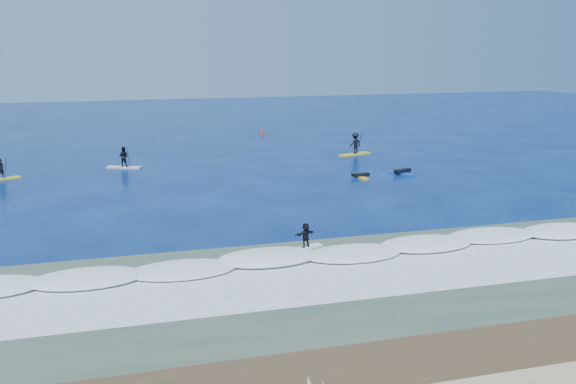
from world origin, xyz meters
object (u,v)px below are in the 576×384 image
object	(u,v)px
prone_paddler_far	(402,172)
sup_paddler_left	(1,172)
marker_buoy	(262,132)
sup_paddler_center	(124,159)
sup_paddler_right	(355,145)
wave_surfer	(306,237)
prone_paddler_near	(360,176)

from	to	relation	value
prone_paddler_far	sup_paddler_left	bearing A→B (deg)	55.64
sup_paddler_left	marker_buoy	xyz separation A→B (m)	(24.10, 17.95, -0.25)
sup_paddler_center	sup_paddler_right	world-z (taller)	sup_paddler_right
sup_paddler_left	wave_surfer	size ratio (longest dim) A/B	1.44
wave_surfer	marker_buoy	bearing A→B (deg)	59.94
sup_paddler_left	prone_paddler_near	distance (m)	26.55
marker_buoy	prone_paddler_near	bearing A→B (deg)	-86.14
prone_paddler_far	marker_buoy	xyz separation A→B (m)	(-5.27, 24.00, 0.16)
prone_paddler_near	marker_buoy	xyz separation A→B (m)	(-1.65, 24.44, 0.19)
sup_paddler_center	marker_buoy	distance (m)	21.83
sup_paddler_center	sup_paddler_right	size ratio (longest dim) A/B	0.85
sup_paddler_right	sup_paddler_left	bearing A→B (deg)	165.83
sup_paddler_left	wave_surfer	world-z (taller)	sup_paddler_left
sup_paddler_left	sup_paddler_center	bearing A→B (deg)	-11.22
sup_paddler_center	marker_buoy	bearing A→B (deg)	69.24
sup_paddler_center	wave_surfer	size ratio (longest dim) A/B	1.55
sup_paddler_center	prone_paddler_far	world-z (taller)	sup_paddler_center
sup_paddler_right	prone_paddler_near	distance (m)	10.15
prone_paddler_near	wave_surfer	xyz separation A→B (m)	(-9.17, -15.63, 0.61)
prone_paddler_far	sup_paddler_center	bearing A→B (deg)	45.10
prone_paddler_far	wave_surfer	xyz separation A→B (m)	(-12.79, -16.07, 0.58)
sup_paddler_left	prone_paddler_far	bearing A→B (deg)	-37.45
prone_paddler_near	wave_surfer	distance (m)	18.13
sup_paddler_right	prone_paddler_far	size ratio (longest dim) A/B	1.47
prone_paddler_far	wave_surfer	distance (m)	20.55
prone_paddler_near	prone_paddler_far	world-z (taller)	prone_paddler_far
sup_paddler_left	sup_paddler_right	size ratio (longest dim) A/B	0.79
sup_paddler_center	prone_paddler_far	bearing A→B (deg)	1.30
sup_paddler_left	wave_surfer	bearing A→B (deg)	-78.96
sup_paddler_right	marker_buoy	xyz separation A→B (m)	(-5.02, 14.89, -0.57)
prone_paddler_far	prone_paddler_near	bearing A→B (deg)	74.21
sup_paddler_center	wave_surfer	xyz separation A→B (m)	(7.71, -24.43, 0.01)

